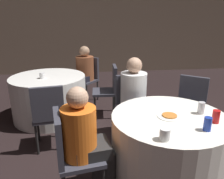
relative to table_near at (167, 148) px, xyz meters
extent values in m
plane|color=black|center=(-0.17, -0.01, -0.36)|extent=(16.00, 16.00, 0.00)
cube|color=gray|center=(-0.17, 4.90, 1.04)|extent=(16.00, 0.06, 2.80)
cylinder|color=white|center=(0.00, 0.00, 0.00)|extent=(1.16, 1.16, 0.72)
cylinder|color=white|center=(-1.44, 1.71, 0.00)|extent=(1.23, 1.23, 0.72)
cube|color=#383842|center=(0.56, 0.71, 0.07)|extent=(0.56, 0.56, 0.04)
cube|color=#383842|center=(0.67, 0.85, 0.30)|extent=(0.33, 0.27, 0.43)
cylinder|color=black|center=(0.59, 0.47, -0.16)|extent=(0.03, 0.03, 0.41)
cylinder|color=black|center=(0.32, 0.68, -0.16)|extent=(0.03, 0.03, 0.41)
cylinder|color=black|center=(0.80, 0.73, -0.16)|extent=(0.03, 0.03, 0.41)
cylinder|color=black|center=(0.53, 0.94, -0.16)|extent=(0.03, 0.03, 0.41)
cube|color=#383842|center=(-0.89, -0.15, 0.07)|extent=(0.46, 0.46, 0.04)
cube|color=#383842|center=(-1.06, -0.18, 0.30)|extent=(0.11, 0.38, 0.43)
cylinder|color=black|center=(-0.75, 0.05, -0.16)|extent=(0.03, 0.03, 0.41)
cylinder|color=black|center=(-1.08, -0.01, -0.16)|extent=(0.03, 0.03, 0.41)
cube|color=#383842|center=(-0.17, 0.88, 0.07)|extent=(0.47, 0.47, 0.04)
cube|color=#383842|center=(-0.21, 1.06, 0.30)|extent=(0.38, 0.12, 0.43)
cylinder|color=black|center=(0.03, 0.75, -0.16)|extent=(0.03, 0.03, 0.41)
cylinder|color=black|center=(-0.31, 0.68, -0.16)|extent=(0.03, 0.03, 0.41)
cylinder|color=black|center=(-0.04, 1.08, -0.16)|extent=(0.03, 0.03, 0.41)
cylinder|color=black|center=(-0.37, 1.02, -0.16)|extent=(0.03, 0.03, 0.41)
cube|color=#383842|center=(-0.51, 1.66, 0.07)|extent=(0.42, 0.42, 0.04)
cube|color=#383842|center=(-0.33, 1.65, 0.30)|extent=(0.07, 0.38, 0.43)
cylinder|color=black|center=(-0.69, 1.50, -0.16)|extent=(0.03, 0.03, 0.41)
cylinder|color=black|center=(-0.67, 1.84, -0.16)|extent=(0.03, 0.03, 0.41)
cylinder|color=black|center=(-0.35, 1.48, -0.16)|extent=(0.03, 0.03, 0.41)
cylinder|color=black|center=(-0.33, 1.82, -0.16)|extent=(0.03, 0.03, 0.41)
cube|color=#383842|center=(-0.82, 2.41, 0.07)|extent=(0.56, 0.56, 0.04)
cube|color=#383842|center=(-0.71, 2.54, 0.30)|extent=(0.32, 0.29, 0.43)
cylinder|color=black|center=(-0.81, 2.17, -0.16)|extent=(0.03, 0.03, 0.41)
cylinder|color=black|center=(-1.06, 2.39, -0.16)|extent=(0.03, 0.03, 0.41)
cylinder|color=black|center=(-0.58, 2.42, -0.16)|extent=(0.03, 0.03, 0.41)
cylinder|color=black|center=(-0.84, 2.65, -0.16)|extent=(0.03, 0.03, 0.41)
cube|color=#383842|center=(-1.30, 0.79, 0.07)|extent=(0.45, 0.45, 0.04)
cube|color=#383842|center=(-1.28, 0.61, 0.30)|extent=(0.38, 0.11, 0.43)
cylinder|color=black|center=(-1.50, 0.93, -0.16)|extent=(0.03, 0.03, 0.41)
cylinder|color=black|center=(-1.16, 0.98, -0.16)|extent=(0.03, 0.03, 0.41)
cylinder|color=black|center=(-1.45, 0.59, -0.16)|extent=(0.03, 0.03, 0.41)
cylinder|color=black|center=(-1.11, 0.64, -0.16)|extent=(0.03, 0.03, 0.41)
cylinder|color=black|center=(-0.97, 2.24, -0.14)|extent=(0.24, 0.24, 0.45)
cube|color=black|center=(-0.90, 2.33, 0.14)|extent=(0.46, 0.46, 0.12)
cylinder|color=brown|center=(-0.82, 2.41, 0.32)|extent=(0.35, 0.35, 0.47)
sphere|color=tan|center=(-0.82, 2.41, 0.66)|extent=(0.20, 0.20, 0.20)
cylinder|color=#282828|center=(-0.67, -0.11, -0.14)|extent=(0.24, 0.24, 0.45)
cube|color=#282828|center=(-0.78, -0.13, 0.14)|extent=(0.36, 0.34, 0.12)
cylinder|color=orange|center=(-0.89, -0.15, 0.32)|extent=(0.31, 0.31, 0.47)
sphere|color=tan|center=(-0.89, -0.15, 0.65)|extent=(0.19, 0.19, 0.19)
cylinder|color=#33384C|center=(-0.13, 0.67, -0.14)|extent=(0.24, 0.24, 0.45)
cube|color=#33384C|center=(-0.15, 0.77, 0.14)|extent=(0.39, 0.38, 0.12)
cylinder|color=white|center=(-0.17, 0.88, 0.34)|extent=(0.35, 0.35, 0.50)
sphere|color=tan|center=(-0.17, 0.88, 0.69)|extent=(0.21, 0.21, 0.21)
cylinder|color=white|center=(-0.01, -0.01, 0.37)|extent=(0.25, 0.25, 0.01)
cylinder|color=orange|center=(-0.01, -0.01, 0.37)|extent=(0.14, 0.14, 0.01)
cylinder|color=#1E38A5|center=(0.21, -0.31, 0.42)|extent=(0.07, 0.07, 0.12)
cylinder|color=silver|center=(0.33, 0.02, 0.42)|extent=(0.07, 0.07, 0.12)
cylinder|color=red|center=(0.36, -0.18, 0.42)|extent=(0.07, 0.07, 0.12)
cylinder|color=white|center=(-0.21, -0.42, 0.41)|extent=(0.08, 0.08, 0.10)
cylinder|color=white|center=(-1.50, 1.59, 0.41)|extent=(0.08, 0.08, 0.09)
camera|label=1|loc=(-0.81, -1.88, 1.29)|focal=35.00mm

